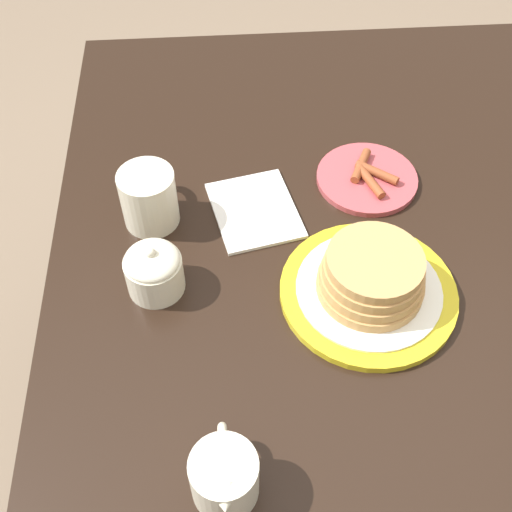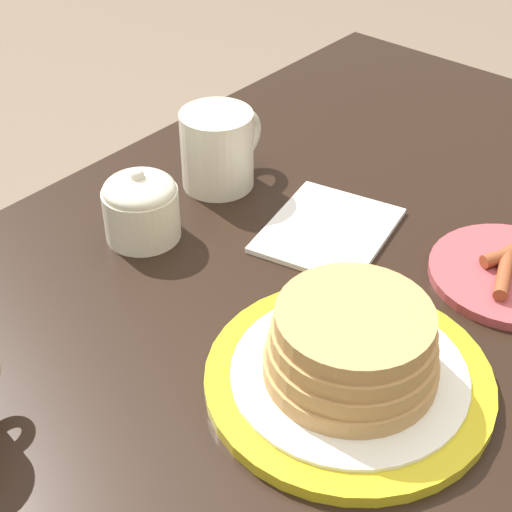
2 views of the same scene
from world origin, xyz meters
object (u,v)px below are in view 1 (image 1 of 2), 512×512
coffee_mug (149,196)px  side_plate_bacon (367,178)px  pancake_plate (371,282)px  napkin (255,210)px  sugar_bowl (154,270)px  creamer_pitcher (224,477)px

coffee_mug → side_plate_bacon: bearing=-80.7°
pancake_plate → napkin: (0.17, 0.14, -0.03)m
napkin → sugar_bowl: bearing=132.2°
side_plate_bacon → napkin: 0.19m
coffee_mug → sugar_bowl: (-0.13, -0.01, -0.01)m
pancake_plate → creamer_pitcher: (-0.25, 0.21, 0.01)m
side_plate_bacon → sugar_bowl: (-0.19, 0.33, 0.03)m
creamer_pitcher → sugar_bowl: 0.30m
sugar_bowl → napkin: (0.13, -0.15, -0.03)m
coffee_mug → napkin: 0.16m
coffee_mug → creamer_pitcher: 0.43m
coffee_mug → sugar_bowl: 0.13m
side_plate_bacon → sugar_bowl: sugar_bowl is taller
side_plate_bacon → coffee_mug: coffee_mug is taller
coffee_mug → creamer_pitcher: bearing=-167.4°
pancake_plate → creamer_pitcher: 0.33m
sugar_bowl → coffee_mug: bearing=4.3°
creamer_pitcher → sugar_bowl: bearing=16.2°
sugar_bowl → napkin: 0.20m
sugar_bowl → napkin: size_ratio=0.48×
side_plate_bacon → creamer_pitcher: size_ratio=1.47×
side_plate_bacon → napkin: side_plate_bacon is taller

